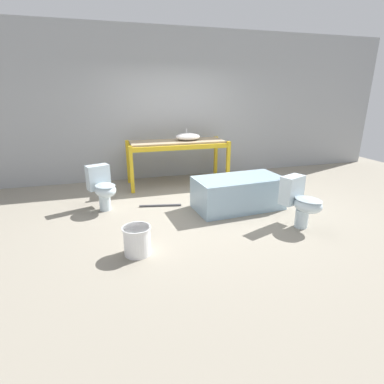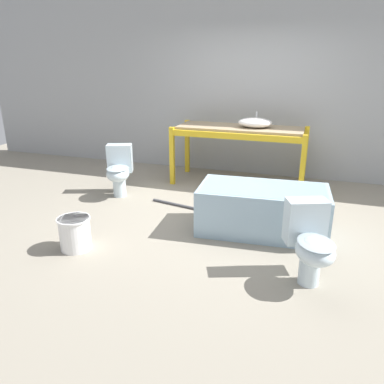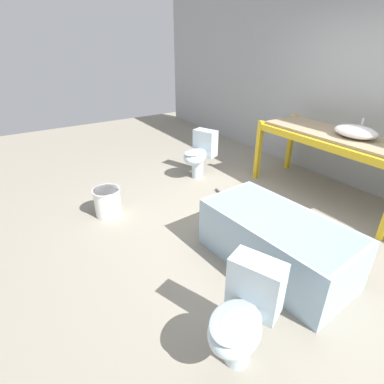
{
  "view_description": "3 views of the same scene",
  "coord_description": "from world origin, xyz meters",
  "px_view_note": "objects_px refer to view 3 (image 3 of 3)",
  "views": [
    {
      "loc": [
        -1.54,
        -4.7,
        1.89
      ],
      "look_at": [
        -0.36,
        -0.66,
        0.48
      ],
      "focal_mm": 28.0,
      "sensor_mm": 36.0,
      "label": 1
    },
    {
      "loc": [
        1.05,
        -4.41,
        1.93
      ],
      "look_at": [
        -0.15,
        -0.79,
        0.57
      ],
      "focal_mm": 35.0,
      "sensor_mm": 36.0,
      "label": 2
    },
    {
      "loc": [
        2.1,
        -2.29,
        2.04
      ],
      "look_at": [
        -0.36,
        -0.69,
        0.52
      ],
      "focal_mm": 28.0,
      "sensor_mm": 36.0,
      "label": 3
    }
  ],
  "objects_px": {
    "sink_basin": "(356,132)",
    "bathtub_main": "(277,238)",
    "bucket_white": "(108,202)",
    "toilet_near": "(199,153)",
    "toilet_far": "(244,313)"
  },
  "relations": [
    {
      "from": "bathtub_main",
      "to": "toilet_far",
      "type": "relative_size",
      "value": 2.07
    },
    {
      "from": "sink_basin",
      "to": "toilet_near",
      "type": "relative_size",
      "value": 0.72
    },
    {
      "from": "toilet_near",
      "to": "bucket_white",
      "type": "relative_size",
      "value": 2.05
    },
    {
      "from": "toilet_far",
      "to": "bucket_white",
      "type": "xyz_separation_m",
      "value": [
        -2.38,
        -0.15,
        -0.22
      ]
    },
    {
      "from": "bathtub_main",
      "to": "bucket_white",
      "type": "xyz_separation_m",
      "value": [
        -1.83,
        -1.07,
        -0.12
      ]
    },
    {
      "from": "sink_basin",
      "to": "bathtub_main",
      "type": "distance_m",
      "value": 1.88
    },
    {
      "from": "bathtub_main",
      "to": "toilet_far",
      "type": "distance_m",
      "value": 1.08
    },
    {
      "from": "bathtub_main",
      "to": "sink_basin",
      "type": "bearing_deg",
      "value": 99.35
    },
    {
      "from": "toilet_far",
      "to": "bucket_white",
      "type": "relative_size",
      "value": 2.05
    },
    {
      "from": "bathtub_main",
      "to": "toilet_near",
      "type": "bearing_deg",
      "value": 160.85
    },
    {
      "from": "toilet_near",
      "to": "toilet_far",
      "type": "distance_m",
      "value": 3.14
    },
    {
      "from": "toilet_near",
      "to": "bucket_white",
      "type": "height_order",
      "value": "toilet_near"
    },
    {
      "from": "sink_basin",
      "to": "bucket_white",
      "type": "height_order",
      "value": "sink_basin"
    },
    {
      "from": "bucket_white",
      "to": "sink_basin",
      "type": "bearing_deg",
      "value": 62.89
    },
    {
      "from": "bathtub_main",
      "to": "toilet_near",
      "type": "relative_size",
      "value": 2.07
    }
  ]
}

